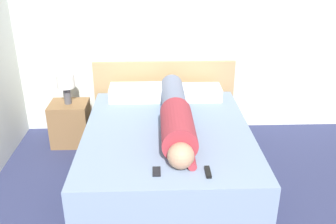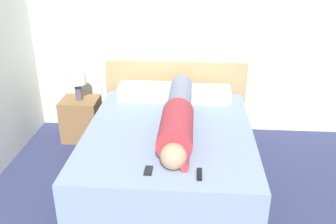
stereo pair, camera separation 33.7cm
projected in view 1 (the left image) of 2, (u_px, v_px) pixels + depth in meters
The scene contains 10 objects.
wall_back at pixel (181, 26), 4.38m from camera, with size 5.09×0.06×2.60m.
bed at pixel (167, 153), 3.72m from camera, with size 1.60×1.98×0.54m.
headboard at pixel (164, 96), 4.66m from camera, with size 1.72×0.04×0.89m.
nightstand at pixel (71, 123), 4.39m from camera, with size 0.43×0.37×0.51m.
table_lamp at pixel (66, 83), 4.19m from camera, with size 0.20×0.20×0.35m.
person_lying at pixel (176, 116), 3.57m from camera, with size 0.30×1.71×0.30m.
pillow_near_headboard at pixel (137, 93), 4.29m from camera, with size 0.63×0.30×0.16m.
pillow_second at pixel (195, 93), 4.31m from camera, with size 0.60×0.30×0.14m.
tv_remote at pixel (208, 172), 2.91m from camera, with size 0.04×0.15×0.02m.
cell_phone at pixel (157, 172), 2.93m from camera, with size 0.06×0.13×0.01m.
Camera 1 is at (-0.31, -0.63, 2.17)m, focal length 40.00 mm.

